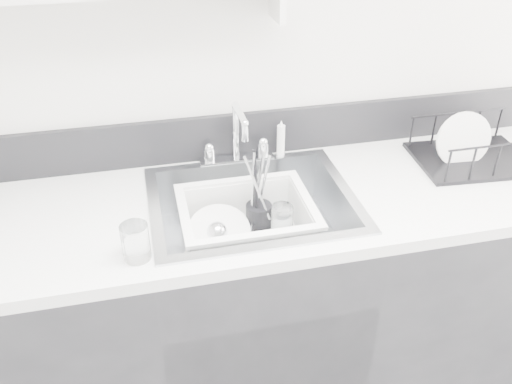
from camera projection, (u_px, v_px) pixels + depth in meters
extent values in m
cube|color=silver|center=(232.00, 51.00, 1.74)|extent=(3.50, 0.02, 2.60)
cube|color=black|center=(253.00, 311.00, 1.95)|extent=(3.20, 0.62, 0.88)
cube|color=white|center=(252.00, 205.00, 1.71)|extent=(3.20, 0.62, 0.04)
cube|color=black|center=(234.00, 135.00, 1.90)|extent=(3.20, 0.02, 0.16)
cube|color=silver|center=(236.00, 159.00, 1.90)|extent=(0.26, 0.06, 0.02)
cylinder|color=silver|center=(209.00, 155.00, 1.87)|extent=(0.04, 0.04, 0.05)
cylinder|color=silver|center=(263.00, 149.00, 1.90)|extent=(0.04, 0.04, 0.05)
cylinder|color=silver|center=(236.00, 133.00, 1.85)|extent=(0.02, 0.02, 0.20)
cylinder|color=silver|center=(240.00, 113.00, 1.73)|extent=(0.02, 0.15, 0.02)
cylinder|color=white|center=(281.00, 139.00, 1.90)|extent=(0.03, 0.03, 0.14)
cube|color=silver|center=(277.00, 3.00, 1.62)|extent=(0.02, 0.14, 0.10)
cylinder|color=white|center=(223.00, 241.00, 1.75)|extent=(0.22, 0.22, 0.01)
cylinder|color=white|center=(224.00, 237.00, 1.75)|extent=(0.21, 0.21, 0.01)
cylinder|color=white|center=(219.00, 231.00, 1.73)|extent=(0.24, 0.24, 0.09)
cylinder|color=black|center=(259.00, 219.00, 1.78)|extent=(0.09, 0.09, 0.11)
cylinder|color=silver|center=(255.00, 193.00, 1.74)|extent=(0.01, 0.05, 0.21)
cylinder|color=silver|center=(264.00, 198.00, 1.73)|extent=(0.02, 0.04, 0.19)
cylinder|color=black|center=(256.00, 188.00, 1.72)|extent=(0.01, 0.06, 0.23)
cylinder|color=white|center=(282.00, 220.00, 1.77)|extent=(0.08, 0.08, 0.11)
cylinder|color=white|center=(136.00, 242.00, 1.43)|extent=(0.09, 0.09, 0.10)
imported|color=white|center=(278.00, 244.00, 1.72)|extent=(0.11, 0.11, 0.03)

